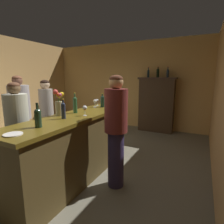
{
  "coord_description": "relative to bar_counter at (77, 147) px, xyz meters",
  "views": [
    {
      "loc": [
        2.4,
        -2.28,
        1.64
      ],
      "look_at": [
        1.04,
        0.39,
        1.07
      ],
      "focal_mm": 28.81,
      "sensor_mm": 36.0,
      "label": 1
    }
  ],
  "objects": [
    {
      "name": "wine_bottle_syrah",
      "position": [
        -0.02,
        0.85,
        0.66
      ],
      "size": [
        0.07,
        0.07,
        0.28
      ],
      "color": "#193124",
      "rests_on": "bar_counter"
    },
    {
      "name": "wine_glass_rear",
      "position": [
        -0.21,
        0.97,
        0.63
      ],
      "size": [
        0.07,
        0.07,
        0.14
      ],
      "color": "white",
      "rests_on": "bar_counter"
    },
    {
      "name": "patron_near_entrance",
      "position": [
        -0.67,
        -0.54,
        0.33
      ],
      "size": [
        0.33,
        0.33,
        1.58
      ],
      "rotation": [
        0.0,
        0.0,
        1.01
      ],
      "color": "maroon",
      "rests_on": "ground"
    },
    {
      "name": "wine_bottle_chardonnay",
      "position": [
        0.07,
        1.04,
        0.68
      ],
      "size": [
        0.08,
        0.08,
        0.33
      ],
      "color": "#254E29",
      "rests_on": "bar_counter"
    },
    {
      "name": "display_bottle_midleft",
      "position": [
        0.5,
        3.27,
        1.26
      ],
      "size": [
        0.08,
        0.08,
        0.31
      ],
      "color": "black",
      "rests_on": "display_cabinet"
    },
    {
      "name": "wine_bottle_merlot",
      "position": [
        0.05,
        -0.77,
        0.65
      ],
      "size": [
        0.08,
        0.08,
        0.29
      ],
      "color": "#1D3322",
      "rests_on": "bar_counter"
    },
    {
      "name": "wine_bottle_rose",
      "position": [
        0.0,
        -0.29,
        0.66
      ],
      "size": [
        0.06,
        0.06,
        0.29
      ],
      "color": "#22293D",
      "rests_on": "bar_counter"
    },
    {
      "name": "wine_bottle_riesling",
      "position": [
        -0.12,
        0.13,
        0.68
      ],
      "size": [
        0.07,
        0.07,
        0.34
      ],
      "color": "#27512E",
      "rests_on": "bar_counter"
    },
    {
      "name": "flower_arrangement",
      "position": [
        -0.2,
        -0.15,
        0.72
      ],
      "size": [
        0.13,
        0.15,
        0.4
      ],
      "color": "tan",
      "rests_on": "bar_counter"
    },
    {
      "name": "patron_by_cabinet",
      "position": [
        -1.39,
        0.04,
        0.38
      ],
      "size": [
        0.39,
        0.39,
        1.68
      ],
      "rotation": [
        0.0,
        0.0,
        0.27
      ],
      "color": "tan",
      "rests_on": "ground"
    },
    {
      "name": "patron_redhead",
      "position": [
        -1.37,
        0.68,
        0.36
      ],
      "size": [
        0.3,
        0.3,
        1.6
      ],
      "rotation": [
        0.0,
        0.0,
        -0.44
      ],
      "color": "#1F2442",
      "rests_on": "ground"
    },
    {
      "name": "display_cabinet",
      "position": [
        0.5,
        3.27,
        0.33
      ],
      "size": [
        1.11,
        0.4,
        1.66
      ],
      "color": "#362719",
      "rests_on": "ground"
    },
    {
      "name": "display_bottle_left",
      "position": [
        0.21,
        3.27,
        1.25
      ],
      "size": [
        0.07,
        0.07,
        0.3
      ],
      "color": "#162832",
      "rests_on": "display_cabinet"
    },
    {
      "name": "bar_counter",
      "position": [
        0.0,
        0.0,
        0.0
      ],
      "size": [
        0.66,
        2.53,
        1.07
      ],
      "color": "#4D3D1E",
      "rests_on": "ground"
    },
    {
      "name": "floor",
      "position": [
        -0.65,
        0.08,
        -0.54
      ],
      "size": [
        8.91,
        8.91,
        0.0
      ],
      "primitive_type": "plane",
      "color": "#6D6957",
      "rests_on": "ground"
    },
    {
      "name": "cheese_plate",
      "position": [
        0.05,
        -1.1,
        0.54
      ],
      "size": [
        0.19,
        0.19,
        0.01
      ],
      "primitive_type": "cylinder",
      "color": "white",
      "rests_on": "bar_counter"
    },
    {
      "name": "wall_back",
      "position": [
        -0.65,
        3.56,
        0.86
      ],
      "size": [
        5.42,
        0.12,
        2.79
      ],
      "primitive_type": "cube",
      "color": "tan",
      "rests_on": "ground"
    },
    {
      "name": "wine_glass_mid",
      "position": [
        -0.15,
        0.79,
        0.64
      ],
      "size": [
        0.07,
        0.07,
        0.15
      ],
      "color": "white",
      "rests_on": "bar_counter"
    },
    {
      "name": "display_bottle_center",
      "position": [
        0.78,
        3.27,
        1.25
      ],
      "size": [
        0.07,
        0.07,
        0.3
      ],
      "color": "#202D3B",
      "rests_on": "display_cabinet"
    },
    {
      "name": "bartender",
      "position": [
        0.65,
        0.09,
        0.4
      ],
      "size": [
        0.34,
        0.34,
        1.68
      ],
      "rotation": [
        0.0,
        0.0,
        3.02
      ],
      "color": "#2D2549",
      "rests_on": "ground"
    },
    {
      "name": "wine_glass_front",
      "position": [
        0.15,
        0.03,
        0.64
      ],
      "size": [
        0.07,
        0.07,
        0.16
      ],
      "color": "white",
      "rests_on": "bar_counter"
    }
  ]
}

